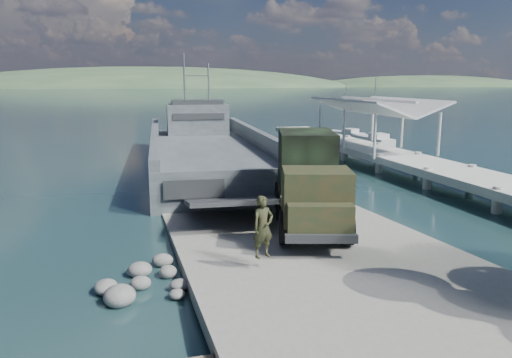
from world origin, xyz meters
The scene contains 10 objects.
ground centered at (0.00, 0.00, 0.00)m, with size 1400.00×1400.00×0.00m, color #19353C.
boat_ramp centered at (0.00, -1.00, 0.25)m, with size 10.00×18.00×0.50m, color gray.
shoreline_rocks centered at (-6.20, 0.50, 0.00)m, with size 3.20×5.60×0.90m, color #5A5A57, non-canonical shape.
distant_headlands centered at (50.00, 560.00, 0.00)m, with size 1000.00×240.00×48.00m, color #2E492E, non-canonical shape.
pier centered at (13.00, 18.77, 1.60)m, with size 6.40×44.00×6.10m.
landing_craft centered at (-0.29, 21.75, 0.81)m, with size 10.57×33.91×9.94m.
military_truck centered at (0.93, 3.29, 2.43)m, with size 4.65×8.69×3.87m.
soldier centered at (-2.48, -1.39, 1.53)m, with size 0.75×0.50×2.06m, color #1D2F1A.
sailboat_near centered at (19.31, 31.38, 0.38)m, with size 2.04×5.98×7.18m.
sailboat_far centered at (19.22, 38.22, 0.34)m, with size 3.24×5.46×6.40m.
Camera 1 is at (-6.82, -16.39, 6.57)m, focal length 35.00 mm.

